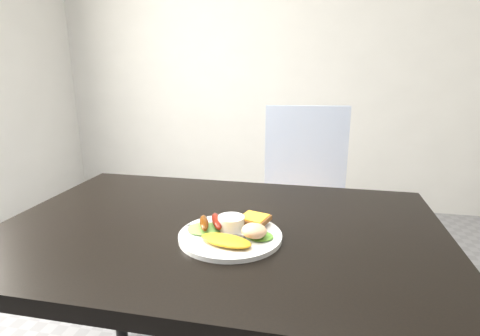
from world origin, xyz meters
TOP-DOWN VIEW (x-y plane):
  - room_back_panel at (0.00, 2.25)m, footprint 4.00×0.04m
  - dining_table at (0.00, 0.00)m, footprint 1.20×0.80m
  - dining_chair at (0.19, 0.88)m, footprint 0.50×0.50m
  - person at (0.04, 0.49)m, footprint 0.61×0.51m
  - plate at (0.05, -0.07)m, footprint 0.26×0.26m
  - lettuce_left at (-0.02, -0.07)m, footprint 0.10×0.09m
  - lettuce_right at (0.12, -0.08)m, footprint 0.07×0.07m
  - omelette at (0.05, -0.13)m, footprint 0.14×0.09m
  - sausage_a at (-0.02, -0.06)m, footprint 0.05×0.10m
  - sausage_b at (0.01, -0.05)m, footprint 0.06×0.10m
  - ramekin at (0.04, -0.05)m, footprint 0.08×0.08m
  - toast_a at (0.08, -0.02)m, footprint 0.07×0.07m
  - toast_b at (0.10, -0.02)m, footprint 0.09×0.09m
  - potato_salad at (0.11, -0.09)m, footprint 0.08×0.07m
  - fork at (0.01, -0.07)m, footprint 0.17×0.06m

SIDE VIEW (x-z plane):
  - dining_chair at x=0.19m, z-range 0.42..0.48m
  - person at x=0.04m, z-range 0.00..1.43m
  - dining_table at x=0.00m, z-range 0.71..0.75m
  - plate at x=0.05m, z-range 0.75..0.76m
  - fork at x=0.01m, z-range 0.76..0.77m
  - lettuce_right at x=0.12m, z-range 0.76..0.77m
  - lettuce_left at x=-0.02m, z-range 0.76..0.77m
  - toast_a at x=0.08m, z-range 0.76..0.77m
  - omelette at x=0.05m, z-range 0.76..0.78m
  - ramekin at x=0.04m, z-range 0.76..0.80m
  - toast_b at x=0.10m, z-range 0.78..0.79m
  - sausage_a at x=-0.02m, z-range 0.77..0.79m
  - sausage_b at x=0.01m, z-range 0.77..0.79m
  - potato_salad at x=0.11m, z-range 0.77..0.80m
  - room_back_panel at x=0.00m, z-range 0.00..2.70m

